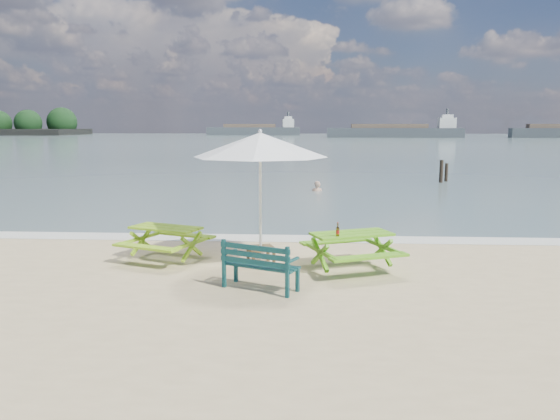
# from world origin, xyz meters

# --- Properties ---
(sea) EXTENTS (300.00, 300.00, 0.00)m
(sea) POSITION_xyz_m (0.00, 85.00, 0.00)
(sea) COLOR slate
(sea) RESTS_ON ground
(foam_strip) EXTENTS (22.00, 0.90, 0.01)m
(foam_strip) POSITION_xyz_m (0.00, 4.60, 0.01)
(foam_strip) COLOR silver
(foam_strip) RESTS_ON ground
(picnic_table_left) EXTENTS (2.03, 2.12, 0.72)m
(picnic_table_left) POSITION_xyz_m (-2.66, 2.27, 0.35)
(picnic_table_left) COLOR #85BA1C
(picnic_table_left) RESTS_ON ground
(picnic_table_right) EXTENTS (2.15, 2.24, 0.76)m
(picnic_table_right) POSITION_xyz_m (1.31, 1.66, 0.37)
(picnic_table_right) COLOR #57A018
(picnic_table_right) RESTS_ON ground
(park_bench) EXTENTS (1.44, 0.98, 0.85)m
(park_bench) POSITION_xyz_m (-0.40, 0.21, 0.26)
(park_bench) COLOR #0D383A
(park_bench) RESTS_ON ground
(side_table) EXTENTS (0.72, 0.72, 0.36)m
(side_table) POSITION_xyz_m (-0.57, 2.02, 0.19)
(side_table) COLOR brown
(side_table) RESTS_ON ground
(patio_umbrella) EXTENTS (3.58, 3.58, 2.75)m
(patio_umbrella) POSITION_xyz_m (-0.57, 2.02, 2.50)
(patio_umbrella) COLOR silver
(patio_umbrella) RESTS_ON ground
(beer_bottle) EXTENTS (0.07, 0.07, 0.27)m
(beer_bottle) POSITION_xyz_m (1.01, 1.31, 0.85)
(beer_bottle) COLOR brown
(beer_bottle) RESTS_ON picnic_table_right
(swimmer) EXTENTS (0.59, 0.39, 1.60)m
(swimmer) POSITION_xyz_m (0.71, 14.85, -0.35)
(swimmer) COLOR tan
(swimmer) RESTS_ON ground
(mooring_pilings) EXTENTS (0.58, 0.78, 1.34)m
(mooring_pilings) POSITION_xyz_m (7.14, 18.95, 0.43)
(mooring_pilings) COLOR black
(mooring_pilings) RESTS_ON ground
(cargo_ships) EXTENTS (160.30, 32.89, 4.40)m
(cargo_ships) POSITION_xyz_m (49.70, 121.69, 1.18)
(cargo_ships) COLOR #383E42
(cargo_ships) RESTS_ON ground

